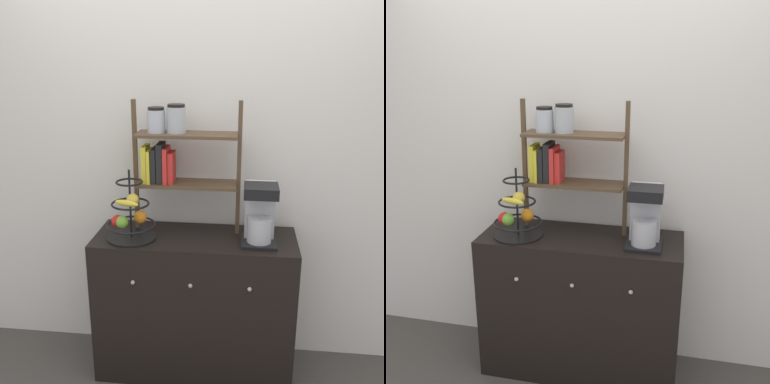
# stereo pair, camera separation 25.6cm
# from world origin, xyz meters

# --- Properties ---
(wall_back) EXTENTS (7.00, 0.05, 2.60)m
(wall_back) POSITION_xyz_m (0.00, 0.49, 1.30)
(wall_back) COLOR silver
(wall_back) RESTS_ON ground_plane
(sideboard) EXTENTS (1.18, 0.46, 0.90)m
(sideboard) POSITION_xyz_m (0.00, 0.22, 0.45)
(sideboard) COLOR black
(sideboard) RESTS_ON ground_plane
(coffee_maker) EXTENTS (0.20, 0.22, 0.34)m
(coffee_maker) POSITION_xyz_m (0.37, 0.20, 1.07)
(coffee_maker) COLOR black
(coffee_maker) RESTS_ON sideboard
(fruit_stand) EXTENTS (0.29, 0.29, 0.41)m
(fruit_stand) POSITION_xyz_m (-0.37, 0.15, 1.03)
(fruit_stand) COLOR black
(fruit_stand) RESTS_ON sideboard
(shelf_hutch) EXTENTS (0.63, 0.20, 0.79)m
(shelf_hutch) POSITION_xyz_m (-0.15, 0.31, 1.39)
(shelf_hutch) COLOR brown
(shelf_hutch) RESTS_ON sideboard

